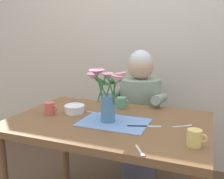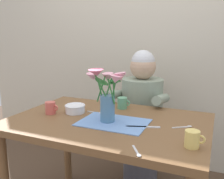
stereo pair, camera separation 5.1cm
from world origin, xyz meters
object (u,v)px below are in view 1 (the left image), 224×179
(tea_cup, at_px, (50,108))
(dinner_knife, at_px, (144,126))
(ceramic_bowl, at_px, (75,109))
(coffee_cup, at_px, (195,138))
(ceramic_mug, at_px, (121,103))
(seated_person, at_px, (139,118))
(flower_vase, at_px, (107,91))

(tea_cup, bearing_deg, dinner_knife, -0.05)
(ceramic_bowl, distance_m, coffee_cup, 0.81)
(ceramic_mug, height_order, tea_cup, same)
(seated_person, xyz_separation_m, ceramic_mug, (-0.04, -0.36, 0.22))
(ceramic_bowl, xyz_separation_m, coffee_cup, (0.78, -0.24, 0.01))
(ceramic_bowl, relative_size, dinner_knife, 0.72)
(flower_vase, bearing_deg, ceramic_bowl, 162.38)
(flower_vase, height_order, coffee_cup, flower_vase)
(seated_person, height_order, ceramic_mug, seated_person)
(ceramic_bowl, bearing_deg, seated_person, 63.06)
(seated_person, bearing_deg, flower_vase, -96.21)
(tea_cup, bearing_deg, coffee_cup, -9.88)
(coffee_cup, bearing_deg, flower_vase, 162.78)
(ceramic_mug, bearing_deg, ceramic_bowl, -139.50)
(flower_vase, bearing_deg, seated_person, 88.36)
(flower_vase, xyz_separation_m, coffee_cup, (0.50, -0.16, -0.15))
(ceramic_mug, bearing_deg, flower_vase, -86.54)
(seated_person, height_order, ceramic_bowl, seated_person)
(ceramic_bowl, bearing_deg, dinner_knife, -9.65)
(flower_vase, height_order, ceramic_bowl, flower_vase)
(coffee_cup, xyz_separation_m, tea_cup, (-0.91, 0.16, 0.00))
(ceramic_bowl, relative_size, coffee_cup, 1.46)
(ceramic_mug, bearing_deg, tea_cup, -142.34)
(ceramic_bowl, xyz_separation_m, dinner_knife, (0.50, -0.08, -0.03))
(tea_cup, bearing_deg, ceramic_mug, 37.66)
(ceramic_mug, relative_size, coffee_cup, 1.00)
(ceramic_mug, xyz_separation_m, coffee_cup, (0.52, -0.46, 0.00))
(flower_vase, relative_size, ceramic_mug, 3.53)
(ceramic_mug, bearing_deg, dinner_knife, -51.20)
(dinner_knife, distance_m, tea_cup, 0.63)
(ceramic_bowl, bearing_deg, tea_cup, -148.29)
(seated_person, relative_size, coffee_cup, 12.20)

